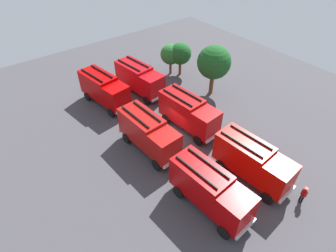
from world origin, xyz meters
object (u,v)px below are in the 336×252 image
Objects in this scene: fire_truck_4 at (188,112)px; firefighter_1 at (150,70)px; fire_truck_2 at (210,189)px; traffic_cone_0 at (233,132)px; fire_truck_5 at (253,160)px; tree_0 at (171,54)px; traffic_cone_1 at (122,127)px; tree_2 at (214,62)px; fire_truck_1 at (148,132)px; tree_1 at (180,54)px; fire_truck_0 at (104,88)px; fire_truck_3 at (139,78)px; firefighter_0 at (304,194)px.

fire_truck_4 is 12.58m from firefighter_1.
traffic_cone_0 is at bearing 115.32° from fire_truck_2.
fire_truck_5 is 20.57m from tree_0.
fire_truck_4 reaches higher than traffic_cone_0.
tree_0 is 6.46× the size of traffic_cone_1.
traffic_cone_0 is at bearing -28.64° from tree_2.
tree_2 is (-3.51, 7.07, 2.19)m from fire_truck_4.
fire_truck_5 is at bearing 27.09° from fire_truck_1.
fire_truck_5 is 9.85× the size of traffic_cone_0.
fire_truck_0 is at bearing -89.80° from tree_1.
fire_truck_1 is at bearing -35.50° from fire_truck_3.
fire_truck_1 is at bearing 137.33° from firefighter_0.
tree_0 is at bearing 130.53° from fire_truck_1.
firefighter_1 is at bearing -156.62° from tree_2.
fire_truck_5 is (17.98, -0.04, 0.00)m from fire_truck_3.
fire_truck_0 is 13.70m from tree_2.
fire_truck_1 is at bearing -115.02° from traffic_cone_0.
traffic_cone_0 is (16.00, -0.39, -0.55)m from firefighter_1.
firefighter_0 is (4.58, 6.37, -1.14)m from fire_truck_2.
fire_truck_0 is 10.94m from fire_truck_4.
firefighter_1 is 4.84m from tree_1.
fire_truck_2 is 7.93m from firefighter_0.
traffic_cone_1 is at bearing -174.20° from fire_truck_1.
tree_1 is (1.02, 0.94, 0.21)m from tree_0.
traffic_cone_0 is (3.95, 3.00, -1.78)m from fire_truck_4.
firefighter_1 is at bearing 178.62° from traffic_cone_0.
traffic_cone_1 is at bearing -55.55° from fire_truck_3.
fire_truck_4 is 9.88× the size of traffic_cone_0.
fire_truck_3 is 1.58× the size of tree_1.
fire_truck_3 is at bearing -68.87° from firefighter_1.
traffic_cone_1 is (5.64, -13.00, -2.83)m from tree_1.
firefighter_1 is at bearing 141.23° from fire_truck_1.
fire_truck_0 is at bearing 174.65° from fire_truck_1.
fire_truck_1 is 10.01m from fire_truck_5.
tree_1 reaches higher than fire_truck_0.
fire_truck_5 is 14.41m from tree_2.
tree_1 is at bearing 42.71° from tree_0.
fire_truck_0 is 11.10m from tree_0.
fire_truck_4 is 7.50m from traffic_cone_1.
fire_truck_5 is at bearing -21.39° from tree_1.
fire_truck_4 is 5.27m from traffic_cone_0.
fire_truck_3 is 7.91m from traffic_cone_1.
tree_0 is at bearing 48.81° from firefighter_1.
firefighter_1 is at bearing -121.47° from tree_1.
fire_truck_1 is at bearing -94.03° from fire_truck_4.
fire_truck_0 is 4.50× the size of firefighter_1.
traffic_cone_1 is (-8.13, -8.95, -0.03)m from traffic_cone_0.
traffic_cone_1 is at bearing -92.90° from tree_2.
tree_2 is (6.30, 0.03, 1.17)m from tree_1.
fire_truck_4 is at bearing -35.67° from tree_1.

